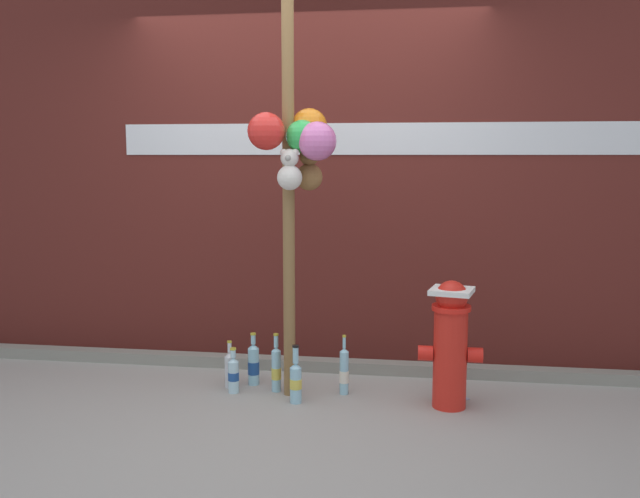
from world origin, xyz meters
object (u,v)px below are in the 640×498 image
memorial_post (296,115)px  fire_hydrant (450,341)px  bottle_0 (344,371)px  bottle_2 (254,364)px  bottle_3 (230,369)px  bottle_1 (276,369)px  bottle_4 (296,381)px  bottle_5 (233,374)px

memorial_post → fire_hydrant: size_ratio=3.77×
bottle_0 → bottle_2: size_ratio=1.10×
bottle_2 → bottle_3: size_ratio=1.12×
bottle_1 → bottle_3: (-0.31, 0.03, -0.02)m
fire_hydrant → bottle_0: size_ratio=2.02×
fire_hydrant → bottle_3: bearing=173.8°
memorial_post → bottle_2: 1.64m
bottle_4 → bottle_5: 0.44m
bottle_4 → bottle_5: (-0.43, 0.12, -0.02)m
bottle_0 → bottle_2: (-0.61, 0.10, -0.01)m
bottle_4 → bottle_5: size_ratio=1.24×
bottle_2 → bottle_3: 0.16m
fire_hydrant → bottle_5: size_ratio=2.64×
memorial_post → fire_hydrant: memorial_post is taller
bottle_2 → bottle_4: (0.34, -0.29, 0.00)m
memorial_post → bottle_3: memorial_post is taller
bottle_0 → bottle_4: bearing=-144.3°
fire_hydrant → bottle_0: 0.71m
bottle_0 → bottle_3: bearing=178.6°
bottle_3 → bottle_4: bearing=-24.4°
memorial_post → bottle_2: memorial_post is taller
bottle_5 → bottle_0: bearing=6.2°
fire_hydrant → bottle_1: (-1.09, 0.12, -0.26)m
memorial_post → bottle_1: (-0.15, 0.08, -1.59)m
bottle_1 → bottle_0: bearing=1.4°
bottle_5 → bottle_3: bearing=117.8°
fire_hydrant → bottle_0: (-0.65, 0.13, -0.26)m
bottle_5 → bottle_2: bearing=62.6°
bottle_2 → bottle_3: bearing=-150.5°
bottle_0 → bottle_3: bottle_0 is taller
fire_hydrant → bottle_0: fire_hydrant is taller
bottle_2 → bottle_3: bottle_2 is taller
memorial_post → bottle_4: bearing=-82.9°
bottle_0 → bottle_5: (-0.70, -0.08, -0.03)m
bottle_1 → bottle_3: bearing=174.8°
memorial_post → bottle_1: bearing=151.9°
bottle_0 → bottle_5: bearing=-173.8°
memorial_post → bottle_1: size_ratio=7.68×
bottle_3 → bottle_5: 0.11m
bottle_0 → bottle_4: bottle_0 is taller
bottle_3 → bottle_5: bearing=-62.2°
fire_hydrant → bottle_1: fire_hydrant is taller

